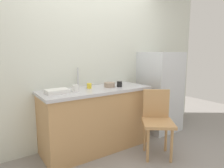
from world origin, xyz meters
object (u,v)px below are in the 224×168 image
(terracotta_bowl, at_px, (109,85))
(cup_white, at_px, (75,88))
(cup_yellow, at_px, (89,86))
(dish_tray, at_px, (57,91))
(chair, at_px, (157,119))
(refrigerator, at_px, (160,91))
(cup_black, at_px, (120,84))

(terracotta_bowl, height_order, cup_white, cup_white)
(terracotta_bowl, relative_size, cup_yellow, 2.16)
(dish_tray, height_order, cup_white, cup_white)
(cup_yellow, bearing_deg, terracotta_bowl, -13.95)
(chair, distance_m, cup_yellow, 1.05)
(chair, bearing_deg, dish_tray, -172.95)
(refrigerator, relative_size, terracotta_bowl, 8.80)
(refrigerator, xyz_separation_m, cup_yellow, (-1.38, 0.07, 0.23))
(cup_yellow, height_order, cup_white, cup_white)
(cup_white, bearing_deg, terracotta_bowl, 3.34)
(chair, relative_size, terracotta_bowl, 5.59)
(dish_tray, relative_size, cup_yellow, 3.80)
(cup_white, bearing_deg, refrigerator, 1.29)
(terracotta_bowl, bearing_deg, dish_tray, 179.87)
(refrigerator, bearing_deg, cup_black, -176.10)
(chair, distance_m, cup_black, 0.75)
(refrigerator, xyz_separation_m, cup_black, (-0.94, -0.06, 0.23))
(dish_tray, relative_size, cup_white, 3.12)
(chair, relative_size, dish_tray, 3.18)
(chair, relative_size, cup_black, 10.99)
(chair, bearing_deg, cup_black, 146.99)
(chair, xyz_separation_m, cup_black, (-0.22, 0.57, 0.43))
(refrigerator, height_order, chair, refrigerator)
(terracotta_bowl, relative_size, cup_black, 1.96)
(chair, xyz_separation_m, cup_yellow, (-0.66, 0.70, 0.43))
(dish_tray, bearing_deg, cup_white, -8.36)
(refrigerator, height_order, terracotta_bowl, refrigerator)
(terracotta_bowl, bearing_deg, refrigerator, 0.22)
(chair, relative_size, cup_yellow, 12.09)
(refrigerator, relative_size, dish_tray, 5.00)
(chair, bearing_deg, cup_white, -177.25)
(dish_tray, distance_m, cup_black, 0.93)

